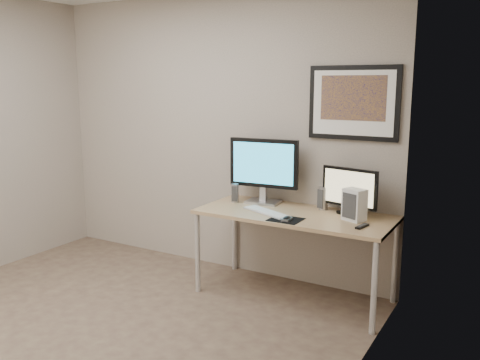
{
  "coord_description": "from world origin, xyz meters",
  "views": [
    {
      "loc": [
        2.63,
        -2.37,
        1.79
      ],
      "look_at": [
        0.63,
        1.1,
        1.01
      ],
      "focal_mm": 38.0,
      "sensor_mm": 36.0,
      "label": 1
    }
  ],
  "objects_px": {
    "desk": "(295,221)",
    "speaker_right": "(323,198)",
    "monitor_tv": "(349,190)",
    "fan_unit": "(354,205)",
    "framed_art": "(353,103)",
    "monitor_large": "(264,168)",
    "keyboard": "(267,212)",
    "speaker_left": "(235,193)"
  },
  "relations": [
    {
      "from": "speaker_right",
      "to": "keyboard",
      "type": "xyz_separation_m",
      "value": [
        -0.36,
        -0.35,
        -0.09
      ]
    },
    {
      "from": "desk",
      "to": "keyboard",
      "type": "distance_m",
      "value": 0.24
    },
    {
      "from": "desk",
      "to": "keyboard",
      "type": "bearing_deg",
      "value": -150.25
    },
    {
      "from": "speaker_left",
      "to": "speaker_right",
      "type": "height_order",
      "value": "speaker_right"
    },
    {
      "from": "speaker_right",
      "to": "fan_unit",
      "type": "distance_m",
      "value": 0.39
    },
    {
      "from": "keyboard",
      "to": "fan_unit",
      "type": "height_order",
      "value": "fan_unit"
    },
    {
      "from": "framed_art",
      "to": "monitor_tv",
      "type": "xyz_separation_m",
      "value": [
        0.04,
        -0.15,
        -0.69
      ]
    },
    {
      "from": "speaker_right",
      "to": "monitor_tv",
      "type": "bearing_deg",
      "value": 5.8
    },
    {
      "from": "monitor_large",
      "to": "speaker_left",
      "type": "xyz_separation_m",
      "value": [
        -0.24,
        -0.09,
        -0.23
      ]
    },
    {
      "from": "speaker_left",
      "to": "monitor_tv",
      "type": "bearing_deg",
      "value": -19.32
    },
    {
      "from": "monitor_large",
      "to": "speaker_left",
      "type": "distance_m",
      "value": 0.35
    },
    {
      "from": "speaker_right",
      "to": "framed_art",
      "type": "bearing_deg",
      "value": 44.9
    },
    {
      "from": "monitor_large",
      "to": "keyboard",
      "type": "height_order",
      "value": "monitor_large"
    },
    {
      "from": "speaker_left",
      "to": "keyboard",
      "type": "distance_m",
      "value": 0.47
    },
    {
      "from": "framed_art",
      "to": "fan_unit",
      "type": "distance_m",
      "value": 0.84
    },
    {
      "from": "monitor_large",
      "to": "fan_unit",
      "type": "relative_size",
      "value": 2.53
    },
    {
      "from": "monitor_tv",
      "to": "speaker_right",
      "type": "bearing_deg",
      "value": 179.98
    },
    {
      "from": "monitor_tv",
      "to": "desk",
      "type": "bearing_deg",
      "value": -143.46
    },
    {
      "from": "framed_art",
      "to": "monitor_large",
      "type": "bearing_deg",
      "value": -168.29
    },
    {
      "from": "fan_unit",
      "to": "desk",
      "type": "bearing_deg",
      "value": -154.39
    },
    {
      "from": "desk",
      "to": "monitor_tv",
      "type": "xyz_separation_m",
      "value": [
        0.39,
        0.18,
        0.27
      ]
    },
    {
      "from": "desk",
      "to": "speaker_left",
      "type": "bearing_deg",
      "value": 171.98
    },
    {
      "from": "monitor_tv",
      "to": "framed_art",
      "type": "bearing_deg",
      "value": 118.31
    },
    {
      "from": "keyboard",
      "to": "speaker_left",
      "type": "bearing_deg",
      "value": 178.41
    },
    {
      "from": "desk",
      "to": "fan_unit",
      "type": "height_order",
      "value": "fan_unit"
    },
    {
      "from": "framed_art",
      "to": "speaker_left",
      "type": "distance_m",
      "value": 1.29
    },
    {
      "from": "speaker_left",
      "to": "fan_unit",
      "type": "distance_m",
      "value": 1.11
    },
    {
      "from": "speaker_right",
      "to": "keyboard",
      "type": "height_order",
      "value": "speaker_right"
    },
    {
      "from": "monitor_tv",
      "to": "fan_unit",
      "type": "bearing_deg",
      "value": -47.31
    },
    {
      "from": "framed_art",
      "to": "keyboard",
      "type": "distance_m",
      "value": 1.13
    },
    {
      "from": "fan_unit",
      "to": "monitor_tv",
      "type": "bearing_deg",
      "value": 143.85
    },
    {
      "from": "desk",
      "to": "speaker_right",
      "type": "height_order",
      "value": "speaker_right"
    },
    {
      "from": "desk",
      "to": "monitor_tv",
      "type": "height_order",
      "value": "monitor_tv"
    },
    {
      "from": "keyboard",
      "to": "framed_art",
      "type": "bearing_deg",
      "value": 63.01
    },
    {
      "from": "monitor_large",
      "to": "speaker_right",
      "type": "height_order",
      "value": "monitor_large"
    },
    {
      "from": "speaker_left",
      "to": "monitor_large",
      "type": "bearing_deg",
      "value": -3.5
    },
    {
      "from": "desk",
      "to": "monitor_tv",
      "type": "bearing_deg",
      "value": 24.75
    },
    {
      "from": "monitor_large",
      "to": "keyboard",
      "type": "distance_m",
      "value": 0.46
    },
    {
      "from": "framed_art",
      "to": "monitor_tv",
      "type": "bearing_deg",
      "value": -73.48
    },
    {
      "from": "monitor_tv",
      "to": "fan_unit",
      "type": "xyz_separation_m",
      "value": [
        0.1,
        -0.16,
        -0.08
      ]
    },
    {
      "from": "framed_art",
      "to": "monitor_tv",
      "type": "relative_size",
      "value": 1.56
    },
    {
      "from": "framed_art",
      "to": "speaker_left",
      "type": "relative_size",
      "value": 4.49
    }
  ]
}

